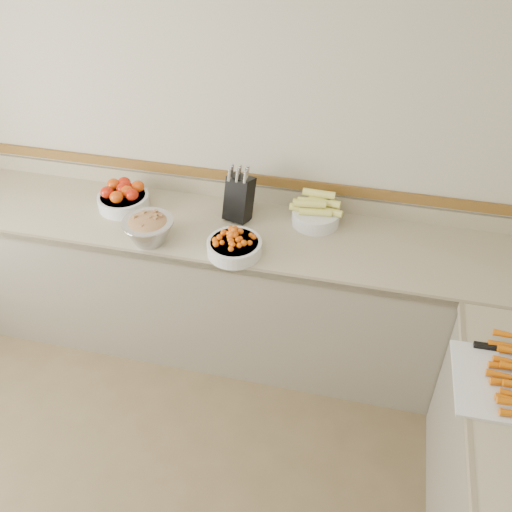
% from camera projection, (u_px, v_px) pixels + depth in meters
% --- Properties ---
extents(back_wall, '(4.00, 0.00, 4.00)m').
position_uv_depth(back_wall, '(222.00, 136.00, 3.21)').
color(back_wall, '#B7AF97').
rests_on(back_wall, ground_plane).
extents(counter_back, '(4.00, 0.65, 1.08)m').
position_uv_depth(counter_back, '(213.00, 285.00, 3.49)').
color(counter_back, gray).
rests_on(counter_back, ground_plane).
extents(knife_block, '(0.18, 0.20, 0.33)m').
position_uv_depth(knife_block, '(239.00, 197.00, 3.20)').
color(knife_block, black).
rests_on(knife_block, counter_back).
extents(tomato_bowl, '(0.30, 0.30, 0.15)m').
position_uv_depth(tomato_bowl, '(123.00, 197.00, 3.33)').
color(tomato_bowl, silver).
rests_on(tomato_bowl, counter_back).
extents(cherry_tomato_bowl, '(0.29, 0.29, 0.16)m').
position_uv_depth(cherry_tomato_bowl, '(234.00, 245.00, 2.99)').
color(cherry_tomato_bowl, silver).
rests_on(cherry_tomato_bowl, counter_back).
extents(corn_bowl, '(0.30, 0.27, 0.20)m').
position_uv_depth(corn_bowl, '(316.00, 213.00, 3.20)').
color(corn_bowl, silver).
rests_on(corn_bowl, counter_back).
extents(rhubarb_bowl, '(0.28, 0.28, 0.16)m').
position_uv_depth(rhubarb_bowl, '(149.00, 228.00, 3.06)').
color(rhubarb_bowl, '#B2B2BA').
rests_on(rhubarb_bowl, counter_back).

